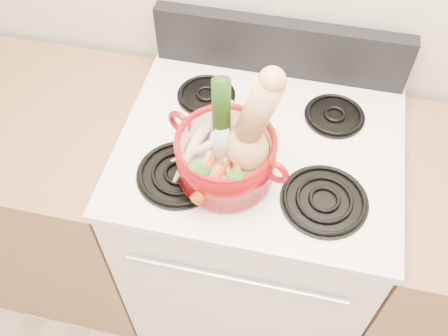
% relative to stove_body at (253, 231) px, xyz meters
% --- Properties ---
extents(stove_body, '(0.76, 0.65, 0.92)m').
position_rel_stove_body_xyz_m(stove_body, '(0.00, 0.00, 0.00)').
color(stove_body, white).
rests_on(stove_body, floor).
extents(cooktop, '(0.78, 0.67, 0.03)m').
position_rel_stove_body_xyz_m(cooktop, '(0.00, 0.00, 0.47)').
color(cooktop, white).
rests_on(cooktop, stove_body).
extents(control_backsplash, '(0.76, 0.05, 0.18)m').
position_rel_stove_body_xyz_m(control_backsplash, '(0.00, 0.30, 0.58)').
color(control_backsplash, black).
rests_on(control_backsplash, cooktop).
extents(oven_handle, '(0.60, 0.02, 0.02)m').
position_rel_stove_body_xyz_m(oven_handle, '(0.00, -0.34, 0.32)').
color(oven_handle, silver).
rests_on(oven_handle, stove_body).
extents(burner_front_left, '(0.22, 0.22, 0.02)m').
position_rel_stove_body_xyz_m(burner_front_left, '(-0.19, -0.16, 0.50)').
color(burner_front_left, black).
rests_on(burner_front_left, cooktop).
extents(burner_front_right, '(0.22, 0.22, 0.02)m').
position_rel_stove_body_xyz_m(burner_front_right, '(0.19, -0.16, 0.50)').
color(burner_front_right, black).
rests_on(burner_front_right, cooktop).
extents(burner_back_left, '(0.17, 0.17, 0.02)m').
position_rel_stove_body_xyz_m(burner_back_left, '(-0.19, 0.14, 0.50)').
color(burner_back_left, black).
rests_on(burner_back_left, cooktop).
extents(burner_back_right, '(0.17, 0.17, 0.02)m').
position_rel_stove_body_xyz_m(burner_back_right, '(0.19, 0.14, 0.50)').
color(burner_back_right, black).
rests_on(burner_back_right, cooktop).
extents(dutch_oven, '(0.32, 0.32, 0.12)m').
position_rel_stove_body_xyz_m(dutch_oven, '(-0.07, -0.13, 0.57)').
color(dutch_oven, maroon).
rests_on(dutch_oven, burner_front_left).
extents(pot_handle_left, '(0.07, 0.04, 0.07)m').
position_rel_stove_body_xyz_m(pot_handle_left, '(-0.20, -0.08, 0.61)').
color(pot_handle_left, maroon).
rests_on(pot_handle_left, dutch_oven).
extents(pot_handle_right, '(0.07, 0.04, 0.07)m').
position_rel_stove_body_xyz_m(pot_handle_right, '(0.06, -0.18, 0.61)').
color(pot_handle_right, maroon).
rests_on(pot_handle_right, dutch_oven).
extents(squash, '(0.22, 0.17, 0.31)m').
position_rel_stove_body_xyz_m(squash, '(-0.02, -0.11, 0.68)').
color(squash, tan).
rests_on(squash, dutch_oven).
extents(leek, '(0.06, 0.06, 0.29)m').
position_rel_stove_body_xyz_m(leek, '(-0.08, -0.12, 0.68)').
color(leek, silver).
rests_on(leek, dutch_oven).
extents(ginger, '(0.08, 0.06, 0.04)m').
position_rel_stove_body_xyz_m(ginger, '(-0.03, -0.05, 0.56)').
color(ginger, tan).
rests_on(ginger, dutch_oven).
extents(parsnip_0, '(0.06, 0.25, 0.07)m').
position_rel_stove_body_xyz_m(parsnip_0, '(-0.11, -0.08, 0.56)').
color(parsnip_0, beige).
rests_on(parsnip_0, dutch_oven).
extents(parsnip_1, '(0.08, 0.22, 0.06)m').
position_rel_stove_body_xyz_m(parsnip_1, '(-0.16, -0.12, 0.56)').
color(parsnip_1, beige).
rests_on(parsnip_1, dutch_oven).
extents(parsnip_2, '(0.11, 0.20, 0.06)m').
position_rel_stove_body_xyz_m(parsnip_2, '(-0.09, -0.09, 0.57)').
color(parsnip_2, beige).
rests_on(parsnip_2, dutch_oven).
extents(parsnip_3, '(0.15, 0.12, 0.05)m').
position_rel_stove_body_xyz_m(parsnip_3, '(-0.14, -0.12, 0.57)').
color(parsnip_3, beige).
rests_on(parsnip_3, dutch_oven).
extents(carrot_0, '(0.09, 0.16, 0.05)m').
position_rel_stove_body_xyz_m(carrot_0, '(-0.08, -0.20, 0.55)').
color(carrot_0, '#CD4F0A').
rests_on(carrot_0, dutch_oven).
extents(carrot_1, '(0.06, 0.15, 0.04)m').
position_rel_stove_body_xyz_m(carrot_1, '(-0.11, -0.16, 0.56)').
color(carrot_1, '#C05409').
rests_on(carrot_1, dutch_oven).
extents(carrot_2, '(0.06, 0.18, 0.05)m').
position_rel_stove_body_xyz_m(carrot_2, '(-0.04, -0.16, 0.56)').
color(carrot_2, '#BB5609').
rests_on(carrot_2, dutch_oven).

